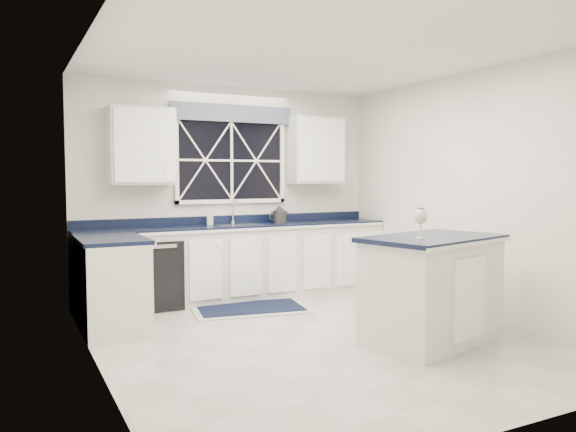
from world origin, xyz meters
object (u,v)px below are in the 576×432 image
kettle (279,215)px  soap_bottle (210,218)px  island (432,289)px  wine_glass (421,217)px  faucet (234,211)px  dishwasher (153,273)px

kettle → soap_bottle: bearing=168.7°
island → kettle: bearing=81.3°
wine_glass → island: bearing=26.1°
faucet → kettle: (0.61, -0.11, -0.06)m
soap_bottle → wine_glass: bearing=-71.0°
kettle → soap_bottle: kettle is taller
island → soap_bottle: (-1.22, 2.70, 0.52)m
island → wine_glass: 0.74m
wine_glass → soap_bottle: bearing=109.0°
dishwasher → faucet: size_ratio=2.72×
faucet → island: (0.88, -2.77, -0.60)m
soap_bottle → faucet: bearing=11.0°
faucet → soap_bottle: bearing=-169.0°
island → kettle: (-0.27, 2.66, 0.54)m
island → wine_glass: bearing=-168.5°
island → wine_glass: (-0.25, -0.12, 0.69)m
kettle → wine_glass: 2.79m
island → dishwasher: bearing=113.0°
dishwasher → kettle: bearing=2.9°
dishwasher → wine_glass: (1.73, -2.69, 0.78)m
island → kettle: 2.73m
wine_glass → dishwasher: bearing=122.6°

